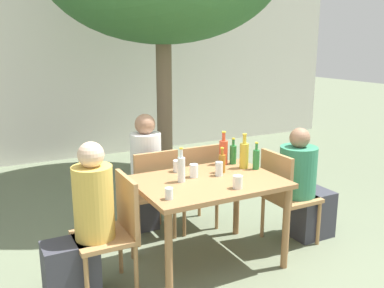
{
  "coord_description": "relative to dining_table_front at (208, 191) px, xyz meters",
  "views": [
    {
      "loc": [
        -1.73,
        -3.0,
        1.93
      ],
      "look_at": [
        0.0,
        0.3,
        1.03
      ],
      "focal_mm": 40.0,
      "sensor_mm": 36.0,
      "label": 1
    }
  ],
  "objects": [
    {
      "name": "cafe_building_wall",
      "position": [
        0.0,
        4.1,
        0.72
      ],
      "size": [
        10.0,
        0.08,
        2.8
      ],
      "color": "beige",
      "rests_on": "ground_plane"
    },
    {
      "name": "drinking_glass_0",
      "position": [
        0.14,
        0.06,
        0.16
      ],
      "size": [
        0.07,
        0.07,
        0.12
      ],
      "color": "silver",
      "rests_on": "dining_table_front"
    },
    {
      "name": "drinking_glass_3",
      "position": [
        -0.07,
        0.12,
        0.15
      ],
      "size": [
        0.07,
        0.07,
        0.12
      ],
      "color": "white",
      "rests_on": "dining_table_front"
    },
    {
      "name": "person_seated_0",
      "position": [
        -1.08,
        -0.0,
        -0.14
      ],
      "size": [
        0.55,
        0.3,
        1.22
      ],
      "rotation": [
        0.0,
        0.0,
        -1.57
      ],
      "color": "#383842",
      "rests_on": "ground_plane"
    },
    {
      "name": "drinking_glass_4",
      "position": [
        -0.49,
        -0.26,
        0.14
      ],
      "size": [
        0.06,
        0.06,
        0.09
      ],
      "color": "silver",
      "rests_on": "dining_table_front"
    },
    {
      "name": "amber_bottle_5",
      "position": [
        0.21,
        0.13,
        0.19
      ],
      "size": [
        0.06,
        0.06,
        0.23
      ],
      "color": "#9E661E",
      "rests_on": "dining_table_front"
    },
    {
      "name": "patio_chair_0",
      "position": [
        -0.84,
        0.0,
        -0.15
      ],
      "size": [
        0.44,
        0.44,
        0.92
      ],
      "rotation": [
        0.0,
        0.0,
        -1.57
      ],
      "color": "#A87A4C",
      "rests_on": "ground_plane"
    },
    {
      "name": "patio_chair_1",
      "position": [
        0.84,
        0.0,
        -0.15
      ],
      "size": [
        0.44,
        0.44,
        0.92
      ],
      "rotation": [
        0.0,
        0.0,
        1.57
      ],
      "color": "#A87A4C",
      "rests_on": "ground_plane"
    },
    {
      "name": "oil_cruet_2",
      "position": [
        0.47,
        0.15,
        0.22
      ],
      "size": [
        0.08,
        0.08,
        0.33
      ],
      "color": "gold",
      "rests_on": "dining_table_front"
    },
    {
      "name": "water_bottle_0",
      "position": [
        -0.22,
        0.06,
        0.21
      ],
      "size": [
        0.06,
        0.06,
        0.3
      ],
      "color": "silver",
      "rests_on": "dining_table_front"
    },
    {
      "name": "person_seated_1",
      "position": [
        1.08,
        -0.0,
        -0.17
      ],
      "size": [
        0.58,
        0.36,
        1.13
      ],
      "rotation": [
        0.0,
        0.0,
        1.57
      ],
      "color": "#383842",
      "rests_on": "ground_plane"
    },
    {
      "name": "patio_chair_3",
      "position": [
        0.24,
        0.67,
        -0.15
      ],
      "size": [
        0.44,
        0.44,
        0.92
      ],
      "rotation": [
        0.0,
        0.0,
        3.14
      ],
      "color": "#A87A4C",
      "rests_on": "ground_plane"
    },
    {
      "name": "person_seated_2",
      "position": [
        -0.24,
        0.91,
        -0.13
      ],
      "size": [
        0.31,
        0.55,
        1.24
      ],
      "rotation": [
        0.0,
        0.0,
        3.14
      ],
      "color": "#383842",
      "rests_on": "ground_plane"
    },
    {
      "name": "drinking_glass_1",
      "position": [
        -0.13,
        0.34,
        0.15
      ],
      "size": [
        0.08,
        0.08,
        0.1
      ],
      "color": "white",
      "rests_on": "dining_table_front"
    },
    {
      "name": "soda_bottle_1",
      "position": [
        0.36,
        0.35,
        0.22
      ],
      "size": [
        0.08,
        0.08,
        0.32
      ],
      "color": "#DB4C2D",
      "rests_on": "dining_table_front"
    },
    {
      "name": "green_bottle_3",
      "position": [
        0.45,
        0.32,
        0.19
      ],
      "size": [
        0.06,
        0.06,
        0.25
      ],
      "color": "#287A38",
      "rests_on": "dining_table_front"
    },
    {
      "name": "patio_chair_2",
      "position": [
        -0.24,
        0.67,
        -0.15
      ],
      "size": [
        0.44,
        0.44,
        0.92
      ],
      "rotation": [
        0.0,
        0.0,
        3.14
      ],
      "color": "#A87A4C",
      "rests_on": "ground_plane"
    },
    {
      "name": "green_bottle_4",
      "position": [
        0.54,
        0.07,
        0.2
      ],
      "size": [
        0.06,
        0.06,
        0.26
      ],
      "color": "#287A38",
      "rests_on": "dining_table_front"
    },
    {
      "name": "drinking_glass_2",
      "position": [
        0.1,
        -0.29,
        0.15
      ],
      "size": [
        0.08,
        0.08,
        0.11
      ],
      "color": "silver",
      "rests_on": "dining_table_front"
    },
    {
      "name": "ground_plane",
      "position": [
        0.0,
        0.0,
        -0.68
      ],
      "size": [
        30.0,
        30.0,
        0.0
      ],
      "primitive_type": "plane",
      "color": "#667056"
    },
    {
      "name": "dining_table_front",
      "position": [
        0.0,
        0.0,
        0.0
      ],
      "size": [
        1.22,
        0.88,
        0.78
      ],
      "color": "#996B42",
      "rests_on": "ground_plane"
    }
  ]
}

